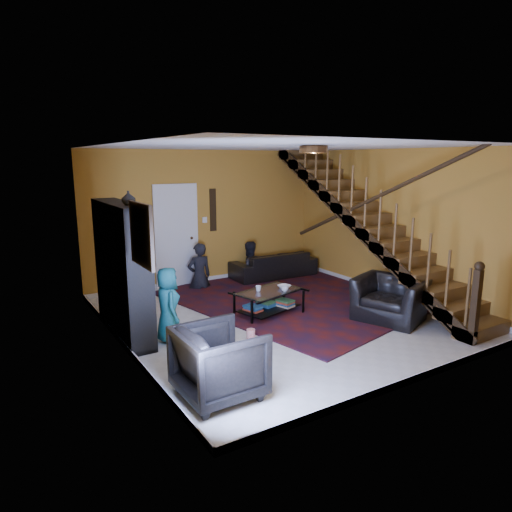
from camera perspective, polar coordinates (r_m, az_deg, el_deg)
The scene contains 21 objects.
floor at distance 7.75m, azimuth 2.92°, elevation -7.65°, with size 5.50×5.50×0.00m, color beige.
room at distance 8.26m, azimuth -10.11°, elevation -6.21°, with size 5.50×5.50×5.50m.
staircase at distance 8.77m, azimuth 14.54°, elevation 3.71°, with size 0.95×5.02×3.18m.
bookshelf at distance 7.02m, azimuth -16.30°, elevation -1.99°, with size 0.35×1.80×2.00m.
door at distance 9.52m, azimuth -9.92°, elevation 2.26°, with size 0.82×0.05×2.05m, color silver.
framed_picture at distance 5.41m, azimuth -14.14°, elevation 2.57°, with size 0.04×0.74×0.74m, color maroon.
wall_hanging at distance 9.79m, azimuth -5.40°, elevation 5.75°, with size 0.14×0.03×0.90m, color black.
ceiling_fixture at distance 6.66m, azimuth 7.19°, elevation 13.09°, with size 0.40×0.40×0.10m, color #3F2814.
rug at distance 8.87m, azimuth 5.16°, elevation -5.06°, with size 3.85×4.40×0.02m, color #440F0C.
sofa at distance 10.27m, azimuth 2.21°, elevation -1.09°, with size 1.93×0.76×0.56m, color black.
armchair_left at distance 5.19m, azimuth -4.62°, elevation -13.08°, with size 0.86×0.89×0.81m, color black.
armchair_right at distance 7.86m, azimuth 16.46°, elevation -5.18°, with size 1.08×0.94×0.70m, color black.
person_adult_a at distance 9.46m, azimuth -7.08°, elevation -2.53°, with size 0.51×0.33×1.39m, color black.
person_adult_b at distance 10.01m, azimuth -0.90°, elevation -1.88°, with size 0.64×0.50×1.31m, color black.
person_child at distance 6.72m, azimuth -10.95°, elevation -6.01°, with size 0.54×0.35×1.10m, color #1A635E.
coffee_table at distance 7.82m, azimuth 1.62°, elevation -5.62°, with size 1.23×0.91×0.42m.
cup_a at distance 7.73m, azimuth 3.62°, elevation -4.10°, with size 0.12×0.12×0.09m, color #999999.
cup_b at distance 7.73m, azimuth 0.29°, elevation -4.08°, with size 0.10×0.10×0.09m, color #999999.
bowl at distance 7.92m, azimuth 3.55°, elevation -3.84°, with size 0.22×0.22×0.05m, color #999999.
vase at distance 6.37m, azimuth -15.66°, elevation 6.99°, with size 0.18×0.18×0.19m, color #999999.
popcorn_bucket at distance 6.78m, azimuth -0.66°, elevation -9.73°, with size 0.13×0.13×0.14m, color red.
Camera 1 is at (-4.17, -6.00, 2.60)m, focal length 32.00 mm.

